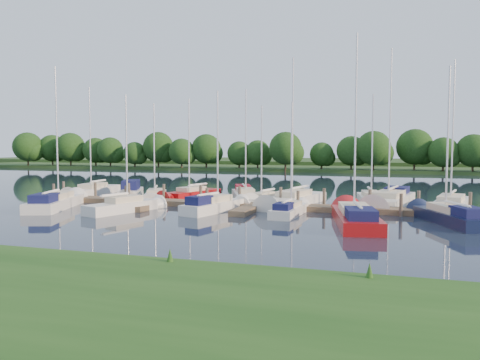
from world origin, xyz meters
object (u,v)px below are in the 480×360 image
(dock, at_px, (253,207))
(sailboat_n_5, at_px, (263,200))
(sailboat_s_2, at_px, (214,207))
(motorboat, at_px, (131,193))
(sailboat_n_0, at_px, (93,192))

(dock, distance_m, sailboat_n_5, 3.77)
(dock, xyz_separation_m, sailboat_s_2, (-2.37, -2.23, 0.14))
(dock, relative_size, motorboat, 6.37)
(dock, bearing_deg, sailboat_s_2, -136.68)
(dock, height_order, sailboat_s_2, sailboat_s_2)
(sailboat_n_5, bearing_deg, motorboat, 8.53)
(dock, relative_size, sailboat_n_5, 4.65)
(sailboat_n_5, xyz_separation_m, sailboat_s_2, (-2.14, -6.00, 0.07))
(dock, xyz_separation_m, motorboat, (-13.83, 5.25, 0.20))
(motorboat, bearing_deg, sailboat_n_5, 150.77)
(sailboat_n_5, height_order, sailboat_s_2, sailboat_s_2)
(dock, distance_m, sailboat_n_0, 19.28)
(dock, height_order, motorboat, motorboat)
(dock, distance_m, motorboat, 14.79)
(dock, distance_m, sailboat_s_2, 3.26)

